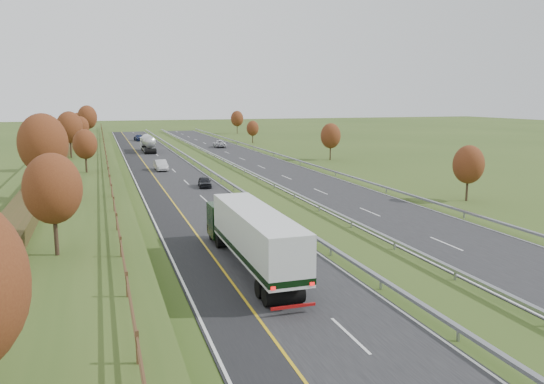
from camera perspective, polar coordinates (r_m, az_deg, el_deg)
The scene contains 19 objects.
ground at distance 79.52m, azimuth -5.30°, elevation 2.12°, with size 400.00×400.00×0.00m, color #344B1B.
near_carriageway at distance 83.08m, azimuth -11.46°, elevation 2.31°, with size 10.50×200.00×0.04m, color black.
far_carriageway at distance 86.51m, azimuth -0.54°, elevation 2.81°, with size 10.50×200.00×0.04m, color black.
hard_shoulder at distance 82.74m, azimuth -14.04°, elevation 2.18°, with size 3.00×200.00×0.04m, color black.
lane_markings at distance 83.92m, azimuth -7.11°, elevation 2.53°, with size 26.75×200.00×0.01m.
embankment_left at distance 82.51m, azimuth -20.49°, elevation 2.51°, with size 12.00×200.00×2.00m, color #344B1B.
hedge_left at distance 82.45m, azimuth -21.95°, elevation 3.50°, with size 2.20×180.00×1.10m, color #323114.
fence_left at distance 81.83m, azimuth -17.43°, elevation 3.85°, with size 0.12×189.06×1.20m.
median_barrier_near at distance 83.84m, azimuth -7.61°, elevation 2.90°, with size 0.32×200.00×0.71m.
median_barrier_far at distance 84.90m, azimuth -4.22°, elevation 3.05°, with size 0.32×200.00×0.71m.
outer_barrier_far at distance 88.34m, azimuth 3.05°, elevation 3.34°, with size 0.32×200.00×0.71m.
trees_left at distance 78.66m, azimuth -20.56°, elevation 6.10°, with size 6.64×164.30×7.66m.
trees_far at distance 117.93m, azimuth 1.35°, elevation 6.80°, with size 8.45×118.60×7.12m.
box_lorry at distance 33.91m, azimuth -2.23°, elevation -4.61°, with size 2.58×16.28×4.06m.
road_tanker at distance 112.63m, azimuth -13.19°, elevation 5.17°, with size 2.40×11.22×3.46m.
car_dark_near at distance 66.30m, azimuth -7.25°, elevation 1.09°, with size 1.52×3.79×1.29m, color black.
car_silver_mid at distance 82.90m, azimuth -11.87°, elevation 2.85°, with size 1.68×4.81×1.58m, color silver.
car_small_far at distance 142.50m, azimuth -14.10°, elevation 5.67°, with size 2.12×5.22×1.52m, color #141E41.
car_oncoming at distance 120.42m, azimuth -5.68°, elevation 5.19°, with size 2.60×5.65×1.57m, color silver.
Camera 1 is at (-9.36, -21.83, 10.90)m, focal length 35.00 mm.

